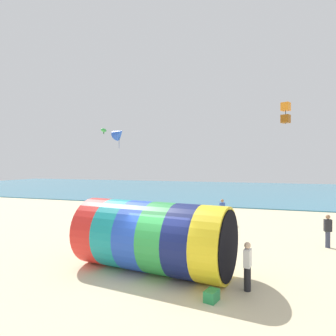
% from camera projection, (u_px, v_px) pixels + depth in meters
% --- Properties ---
extents(ground_plane, '(120.00, 120.00, 0.00)m').
position_uv_depth(ground_plane, '(161.00, 280.00, 11.36)').
color(ground_plane, beige).
extents(sea, '(120.00, 40.00, 0.10)m').
position_uv_depth(sea, '(242.00, 190.00, 48.87)').
color(sea, teal).
rests_on(sea, ground).
extents(giant_inflatable_tube, '(6.68, 3.70, 2.85)m').
position_uv_depth(giant_inflatable_tube, '(153.00, 237.00, 12.24)').
color(giant_inflatable_tube, red).
rests_on(giant_inflatable_tube, ground).
extents(kite_handler, '(0.28, 0.39, 1.69)m').
position_uv_depth(kite_handler, '(247.00, 266.00, 10.36)').
color(kite_handler, black).
rests_on(kite_handler, ground).
extents(kite_blue_delta, '(1.66, 1.48, 2.10)m').
position_uv_depth(kite_blue_delta, '(119.00, 133.00, 28.31)').
color(kite_blue_delta, blue).
extents(kite_orange_box, '(0.42, 0.42, 0.90)m').
position_uv_depth(kite_orange_box, '(286.00, 113.00, 12.39)').
color(kite_orange_box, orange).
extents(kite_green_parafoil, '(0.37, 0.68, 0.35)m').
position_uv_depth(kite_green_parafoil, '(104.00, 130.00, 17.11)').
color(kite_green_parafoil, green).
extents(bystander_near_water, '(0.38, 0.42, 1.80)m').
position_uv_depth(bystander_near_water, '(127.00, 213.00, 20.97)').
color(bystander_near_water, black).
rests_on(bystander_near_water, ground).
extents(bystander_mid_beach, '(0.40, 0.29, 1.73)m').
position_uv_depth(bystander_mid_beach, '(328.00, 231.00, 15.70)').
color(bystander_mid_beach, '#383D56').
rests_on(bystander_mid_beach, ground).
extents(bystander_far_left, '(0.42, 0.39, 1.79)m').
position_uv_depth(bystander_far_left, '(222.00, 211.00, 22.07)').
color(bystander_far_left, '#383D56').
rests_on(bystander_far_left, ground).
extents(cooler_box, '(0.49, 0.60, 0.36)m').
position_uv_depth(cooler_box, '(212.00, 296.00, 9.58)').
color(cooler_box, '#268C4C').
rests_on(cooler_box, ground).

